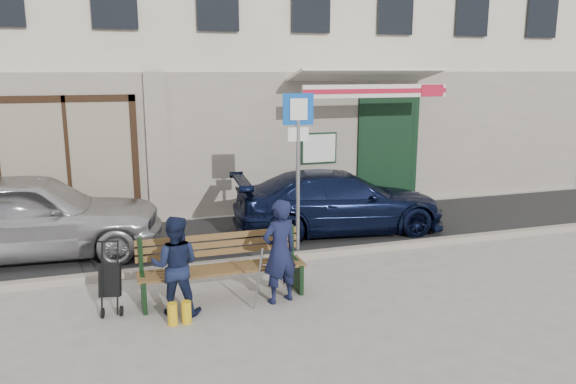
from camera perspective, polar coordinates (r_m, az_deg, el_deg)
name	(u,v)px	position (r m, az deg, el deg)	size (l,w,h in m)	color
ground	(289,296)	(8.38, 0.12, -10.53)	(80.00, 80.00, 0.00)	#9E9991
asphalt_lane	(241,237)	(11.19, -4.77, -4.58)	(60.00, 3.20, 0.01)	#282828
curb	(262,260)	(9.70, -2.62, -6.91)	(60.00, 0.18, 0.12)	#9E9384
building	(193,4)	(16.07, -9.63, 18.33)	(20.00, 8.27, 10.00)	beige
car_silver	(29,215)	(10.77, -24.84, -2.17)	(1.82, 4.51, 1.54)	silver
car_navy	(339,201)	(11.47, 5.22, -0.96)	(1.75, 4.31, 1.25)	black
parking_sign	(298,148)	(9.61, 1.03, 4.49)	(0.53, 0.09, 2.87)	gray
bench	(219,268)	(8.20, -6.98, -7.71)	(2.40, 1.17, 0.98)	brown
man	(280,251)	(7.94, -0.85, -6.05)	(0.55, 0.36, 1.50)	#131735
woman	(175,266)	(7.74, -11.37, -7.33)	(0.66, 0.52, 1.37)	#141B37
stroller	(110,282)	(8.10, -17.62, -8.67)	(0.33, 0.43, 0.98)	black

